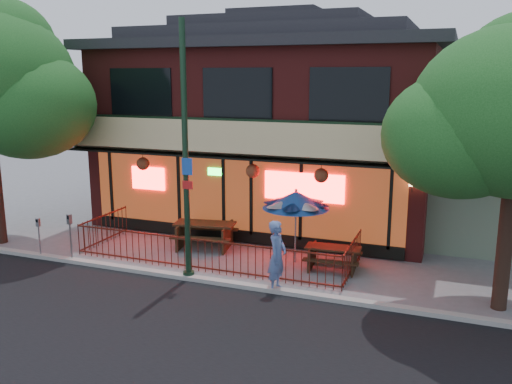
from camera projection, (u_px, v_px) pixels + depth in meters
ground at (195, 273)px, 15.52m from camera, size 80.00×80.00×0.00m
asphalt_street at (47, 381)px, 10.04m from camera, size 80.00×11.00×0.00m
curb at (187, 277)px, 15.05m from camera, size 80.00×0.25×0.12m
restaurant_building at (276, 113)px, 21.14m from camera, size 12.96×9.49×8.05m
patio_fence at (203, 247)px, 15.84m from camera, size 8.44×2.62×1.00m
street_light at (186, 167)px, 14.48m from camera, size 0.43×0.32×7.00m
picnic_table_left at (205, 231)px, 17.76m from camera, size 2.20×1.83×0.84m
picnic_table_right at (333, 255)px, 15.77m from camera, size 1.68×1.34×0.68m
patio_umbrella at (296, 200)px, 16.05m from camera, size 2.00×2.00×2.28m
pedestrian at (277, 256)px, 14.10m from camera, size 0.48×0.71×1.90m
parking_meter_near at (70, 230)px, 16.33m from camera, size 0.15×0.14×1.48m
parking_meter_far at (39, 231)px, 16.69m from camera, size 0.12×0.11×1.27m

